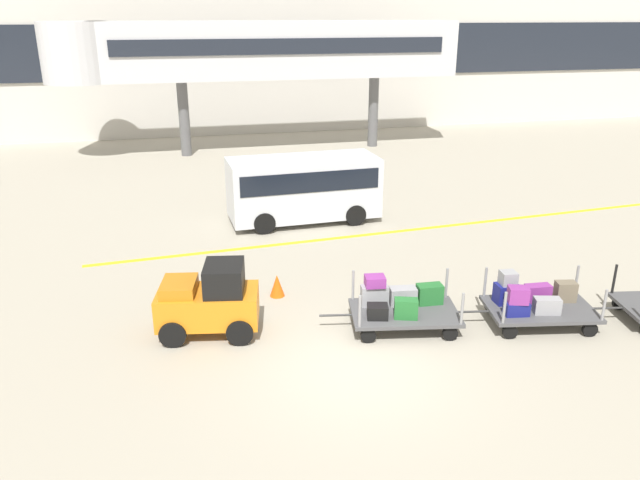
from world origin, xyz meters
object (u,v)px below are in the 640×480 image
object	(u,v)px
shuttle_van	(303,185)
safety_cone_near	(277,285)
baggage_cart_lead	(401,305)
baggage_tug	(210,301)
baggage_cart_middle	(534,302)

from	to	relation	value
shuttle_van	safety_cone_near	xyz separation A→B (m)	(-1.85, -5.45, -0.96)
baggage_cart_lead	shuttle_van	xyz separation A→B (m)	(-0.50, 7.58, 0.73)
shuttle_van	baggage_tug	bearing A→B (deg)	-117.05
baggage_tug	baggage_cart_middle	size ratio (longest dim) A/B	0.74
baggage_tug	baggage_cart_middle	world-z (taller)	baggage_tug
baggage_cart_lead	safety_cone_near	distance (m)	3.18
baggage_tug	shuttle_van	world-z (taller)	shuttle_van
baggage_tug	shuttle_van	xyz separation A→B (m)	(3.54, 6.93, 0.48)
baggage_cart_middle	safety_cone_near	size ratio (longest dim) A/B	5.60
shuttle_van	safety_cone_near	world-z (taller)	shuttle_van
baggage_cart_lead	baggage_cart_middle	xyz separation A→B (m)	(2.87, -0.58, 0.02)
shuttle_van	baggage_cart_lead	bearing A→B (deg)	-86.21
baggage_cart_lead	safety_cone_near	bearing A→B (deg)	137.75
baggage_cart_lead	baggage_cart_middle	world-z (taller)	baggage_cart_middle
baggage_tug	baggage_cart_middle	xyz separation A→B (m)	(6.91, -1.24, -0.23)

